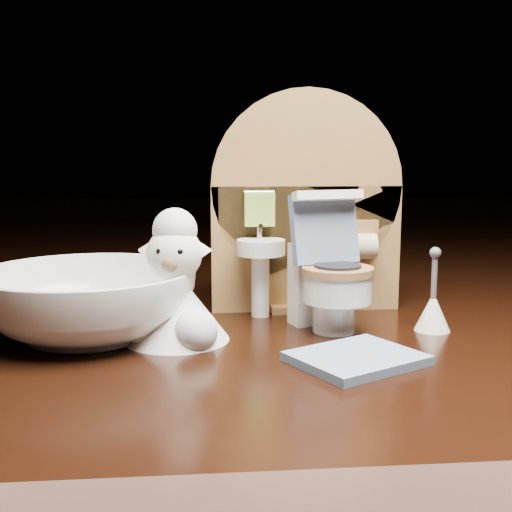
# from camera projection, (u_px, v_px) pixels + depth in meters

# --- Properties ---
(backdrop_panel) EXTENTS (0.13, 0.05, 0.15)m
(backdrop_panel) POSITION_uv_depth(u_px,v_px,m) (305.00, 215.00, 0.44)
(backdrop_panel) COLOR olive
(backdrop_panel) RESTS_ON ground
(toy_toilet) EXTENTS (0.05, 0.06, 0.09)m
(toy_toilet) POSITION_uv_depth(u_px,v_px,m) (329.00, 279.00, 0.39)
(toy_toilet) COLOR white
(toy_toilet) RESTS_ON ground
(bath_mat) EXTENTS (0.08, 0.07, 0.00)m
(bath_mat) POSITION_uv_depth(u_px,v_px,m) (356.00, 358.00, 0.33)
(bath_mat) COLOR slate
(bath_mat) RESTS_ON ground
(toilet_brush) EXTENTS (0.02, 0.02, 0.05)m
(toilet_brush) POSITION_uv_depth(u_px,v_px,m) (433.00, 309.00, 0.39)
(toilet_brush) COLOR white
(toilet_brush) RESTS_ON ground
(plush_lamb) EXTENTS (0.06, 0.06, 0.08)m
(plush_lamb) POSITION_uv_depth(u_px,v_px,m) (176.00, 295.00, 0.37)
(plush_lamb) COLOR white
(plush_lamb) RESTS_ON ground
(ceramic_bowl) EXTENTS (0.13, 0.13, 0.04)m
(ceramic_bowl) POSITION_uv_depth(u_px,v_px,m) (88.00, 303.00, 0.38)
(ceramic_bowl) COLOR white
(ceramic_bowl) RESTS_ON ground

